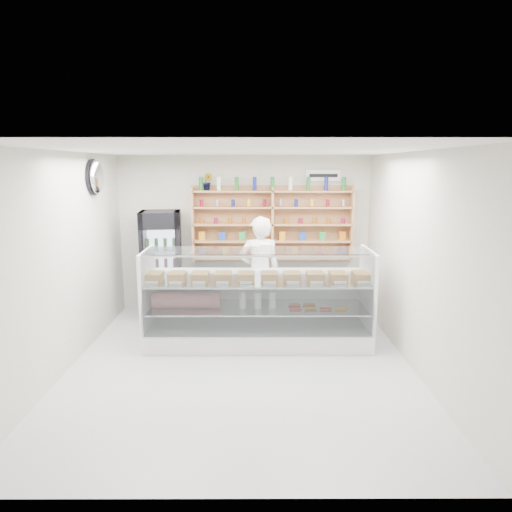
{
  "coord_description": "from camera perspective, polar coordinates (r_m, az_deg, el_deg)",
  "views": [
    {
      "loc": [
        0.19,
        -5.7,
        2.61
      ],
      "look_at": [
        0.21,
        0.9,
        1.31
      ],
      "focal_mm": 32.0,
      "sensor_mm": 36.0,
      "label": 1
    }
  ],
  "objects": [
    {
      "name": "security_mirror",
      "position": [
        7.29,
        -19.3,
        9.29
      ],
      "size": [
        0.15,
        0.5,
        0.5
      ],
      "primitive_type": "ellipsoid",
      "color": "silver",
      "rests_on": "left_wall"
    },
    {
      "name": "room",
      "position": [
        5.82,
        -2.0,
        -0.83
      ],
      "size": [
        5.0,
        5.0,
        5.0
      ],
      "color": "silver",
      "rests_on": "ground"
    },
    {
      "name": "wall_sign",
      "position": [
        8.26,
        8.41,
        9.93
      ],
      "size": [
        0.62,
        0.03,
        0.2
      ],
      "primitive_type": "cube",
      "color": "white",
      "rests_on": "back_wall"
    },
    {
      "name": "shop_worker",
      "position": [
        7.37,
        0.46,
        -2.12
      ],
      "size": [
        0.72,
        0.53,
        1.84
      ],
      "primitive_type": "imported",
      "rotation": [
        0.0,
        0.0,
        3.28
      ],
      "color": "silver",
      "rests_on": "floor"
    },
    {
      "name": "wall_shelving",
      "position": [
        8.11,
        2.05,
        3.95
      ],
      "size": [
        2.84,
        0.28,
        1.33
      ],
      "color": "tan",
      "rests_on": "back_wall"
    },
    {
      "name": "drinks_cooler",
      "position": [
        8.07,
        -11.7,
        -1.05
      ],
      "size": [
        0.74,
        0.73,
        1.86
      ],
      "rotation": [
        0.0,
        0.0,
        0.12
      ],
      "color": "black",
      "rests_on": "floor"
    },
    {
      "name": "display_counter",
      "position": [
        6.85,
        0.21,
        -7.79
      ],
      "size": [
        3.28,
        0.98,
        1.43
      ],
      "color": "white",
      "rests_on": "floor"
    },
    {
      "name": "potted_plant",
      "position": [
        8.08,
        -6.07,
        9.22
      ],
      "size": [
        0.19,
        0.17,
        0.3
      ],
      "primitive_type": "imported",
      "rotation": [
        0.0,
        0.0,
        -0.23
      ],
      "color": "#1E6626",
      "rests_on": "wall_shelving"
    }
  ]
}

